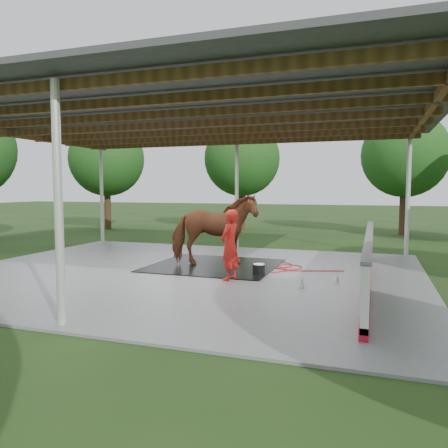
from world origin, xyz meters
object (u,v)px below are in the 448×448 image
(wash_bucket, at_px, (259,269))
(horse, at_px, (214,230))
(dasher_board, at_px, (368,260))
(handler, at_px, (230,245))

(wash_bucket, bearing_deg, horse, 149.69)
(dasher_board, relative_size, wash_bucket, 25.87)
(handler, distance_m, wash_bucket, 1.15)
(horse, relative_size, wash_bucket, 7.62)
(wash_bucket, bearing_deg, dasher_board, -3.72)
(dasher_board, xyz_separation_m, horse, (-4.13, 1.06, 0.48))
(dasher_board, distance_m, handler, 3.19)
(handler, bearing_deg, horse, -136.48)
(dasher_board, height_order, handler, handler)
(dasher_board, relative_size, handler, 4.77)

